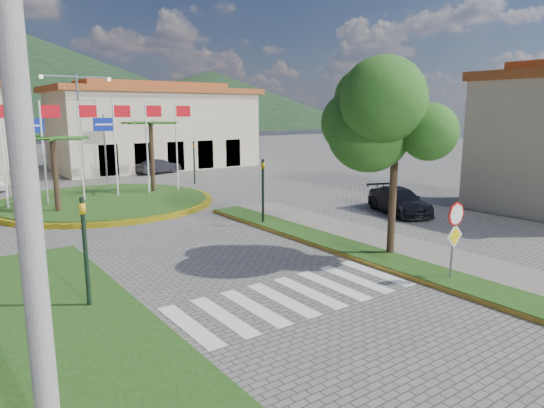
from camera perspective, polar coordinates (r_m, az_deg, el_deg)
ground at (r=12.13m, az=14.78°, el=-16.18°), size 160.00×160.00×0.00m
sidewalk_right at (r=17.76m, az=22.20°, el=-7.53°), size 4.00×28.00×0.15m
verge_right at (r=16.79m, az=20.01°, el=-8.38°), size 1.60×28.00×0.18m
median_left at (r=13.92m, az=-25.35°, el=-12.84°), size 5.00×14.00×0.18m
crosswalk at (r=14.72m, az=2.47°, el=-10.80°), size 8.00×3.00×0.01m
roundabout_island at (r=30.39m, az=-19.11°, el=0.34°), size 12.70×12.70×6.00m
stop_sign at (r=16.39m, az=20.70°, el=-2.70°), size 0.80×0.11×2.65m
deciduous_tree at (r=18.26m, az=14.44°, el=9.73°), size 3.60×3.60×6.80m
utility_pole at (r=6.83m, az=-26.97°, el=1.65°), size 0.32×0.32×9.00m
traffic_light_left at (r=14.05m, az=-21.15°, el=-4.31°), size 0.15×0.18×3.20m
traffic_light_right at (r=23.05m, az=-1.08°, el=2.19°), size 0.15×0.18×3.20m
traffic_light_far at (r=36.79m, az=-9.15°, el=5.35°), size 0.18×0.15×3.20m
direction_sign_west at (r=38.26m, az=-26.32°, el=6.96°), size 1.60×0.14×5.20m
direction_sign_east at (r=39.42m, az=-19.11°, el=7.57°), size 1.60×0.14×5.20m
street_lamp_centre at (r=37.91m, az=-21.68°, el=8.75°), size 4.80×0.16×8.00m
building_right at (r=48.40m, az=-13.62°, el=8.83°), size 19.08×9.54×8.05m
hill_far_mid at (r=168.61m, az=-28.68°, el=12.92°), size 180.00×180.00×30.00m
hill_far_east at (r=162.03m, az=-7.14°, el=12.15°), size 120.00×120.00×18.00m
car_dark_b at (r=43.60m, az=-13.22°, el=4.34°), size 4.09×2.10×1.29m
car_side_right at (r=26.86m, az=14.72°, el=0.36°), size 3.47×5.09×1.37m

